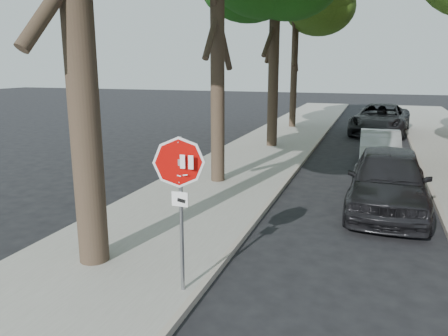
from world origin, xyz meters
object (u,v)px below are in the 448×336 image
Objects in this scene: stop_sign at (180,185)px; car_b at (379,149)px; tree_far at (296,7)px; car_d at (380,119)px; car_a at (388,180)px.

stop_sign is 11.90m from car_b.
tree_far is 12.78m from car_b.
tree_far reaches higher than stop_sign.
stop_sign is 0.62× the size of car_b.
car_b is at bearing 74.77° from stop_sign.
car_d reaches higher than car_b.
stop_sign is 6.87m from car_a.
car_a is 1.19× the size of car_b.
tree_far is 1.51× the size of car_d.
car_d is (3.16, 20.23, -1.09)m from stop_sign.
tree_far is 17.33m from car_a.
tree_far is 1.87× the size of car_a.
car_d is at bearing 87.74° from car_b.
car_d is (0.05, 8.81, 0.17)m from car_b.
car_a is at bearing -89.92° from car_b.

